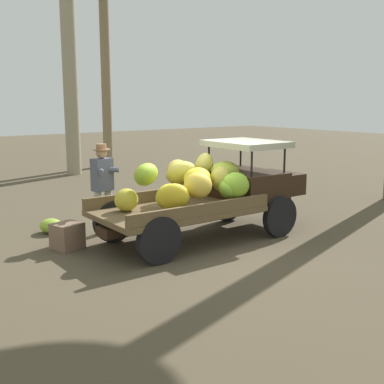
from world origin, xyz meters
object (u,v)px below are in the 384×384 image
at_px(farmer, 103,183).
at_px(wooden_crate, 67,236).
at_px(truck, 215,190).
at_px(loose_banana_bunch, 51,226).

distance_m(farmer, wooden_crate, 1.38).
distance_m(truck, farmer, 2.23).
distance_m(farmer, loose_banana_bunch, 1.40).
bearing_deg(farmer, truck, 36.46).
bearing_deg(farmer, wooden_crate, -73.20).
bearing_deg(loose_banana_bunch, wooden_crate, -97.59).
relative_size(farmer, loose_banana_bunch, 3.60).
xyz_separation_m(farmer, loose_banana_bunch, (-0.84, 0.68, -0.88)).
bearing_deg(loose_banana_bunch, truck, -41.66).
bearing_deg(truck, loose_banana_bunch, 139.29).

